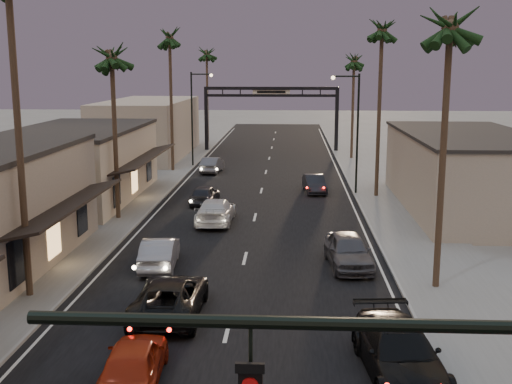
# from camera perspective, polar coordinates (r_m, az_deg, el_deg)

# --- Properties ---
(ground) EXTENTS (200.00, 200.00, 0.00)m
(ground) POSITION_cam_1_polar(r_m,az_deg,el_deg) (44.02, 0.12, -1.37)
(ground) COLOR slate
(ground) RESTS_ON ground
(road) EXTENTS (14.00, 120.00, 0.02)m
(road) POSITION_cam_1_polar(r_m,az_deg,el_deg) (48.91, 0.43, -0.10)
(road) COLOR black
(road) RESTS_ON ground
(sidewalk_left) EXTENTS (5.00, 92.00, 0.12)m
(sidewalk_left) POSITION_cam_1_polar(r_m,az_deg,el_deg) (56.96, -8.83, 1.42)
(sidewalk_left) COLOR slate
(sidewalk_left) RESTS_ON ground
(sidewalk_right) EXTENTS (5.00, 92.00, 0.12)m
(sidewalk_right) POSITION_cam_1_polar(r_m,az_deg,el_deg) (56.21, 10.49, 1.23)
(sidewalk_right) COLOR slate
(sidewalk_right) RESTS_ON ground
(storefront_far) EXTENTS (8.00, 16.00, 5.00)m
(storefront_far) POSITION_cam_1_polar(r_m,az_deg,el_deg) (47.96, -15.47, 2.30)
(storefront_far) COLOR #C2B094
(storefront_far) RESTS_ON ground
(storefront_dist) EXTENTS (8.00, 20.00, 6.00)m
(storefront_dist) POSITION_cam_1_polar(r_m,az_deg,el_deg) (69.92, -9.54, 5.60)
(storefront_dist) COLOR gray
(storefront_dist) RESTS_ON ground
(building_right) EXTENTS (8.00, 18.00, 5.00)m
(building_right) POSITION_cam_1_polar(r_m,az_deg,el_deg) (45.06, 18.21, 1.60)
(building_right) COLOR gray
(building_right) RESTS_ON ground
(arch) EXTENTS (15.20, 0.40, 7.27)m
(arch) POSITION_cam_1_polar(r_m,az_deg,el_deg) (73.07, 1.36, 7.97)
(arch) COLOR black
(arch) RESTS_ON ground
(streetlight_right) EXTENTS (2.13, 0.30, 9.00)m
(streetlight_right) POSITION_cam_1_polar(r_m,az_deg,el_deg) (48.34, 8.70, 6.02)
(streetlight_right) COLOR black
(streetlight_right) RESTS_ON ground
(streetlight_left) EXTENTS (2.13, 0.30, 9.00)m
(streetlight_left) POSITION_cam_1_polar(r_m,az_deg,el_deg) (61.76, -5.47, 7.17)
(streetlight_left) COLOR black
(streetlight_left) RESTS_ON ground
(palm_lc) EXTENTS (3.20, 3.20, 12.20)m
(palm_lc) POSITION_cam_1_polar(r_m,az_deg,el_deg) (40.42, -12.74, 12.20)
(palm_lc) COLOR #38281C
(palm_lc) RESTS_ON ground
(palm_ld) EXTENTS (3.20, 3.20, 14.20)m
(palm_ld) POSITION_cam_1_polar(r_m,az_deg,el_deg) (59.01, -7.70, 13.82)
(palm_ld) COLOR #38281C
(palm_ld) RESTS_ON ground
(palm_ra) EXTENTS (3.20, 3.20, 13.20)m
(palm_ra) POSITION_cam_1_polar(r_m,az_deg,el_deg) (27.74, 16.92, 14.66)
(palm_ra) COLOR #38281C
(palm_ra) RESTS_ON ground
(palm_rb) EXTENTS (3.20, 3.20, 14.20)m
(palm_rb) POSITION_cam_1_polar(r_m,az_deg,el_deg) (47.45, 11.16, 14.41)
(palm_rb) COLOR #38281C
(palm_rb) RESTS_ON ground
(palm_rc) EXTENTS (3.20, 3.20, 12.20)m
(palm_rc) POSITION_cam_1_polar(r_m,az_deg,el_deg) (67.24, 8.72, 11.79)
(palm_rc) COLOR #38281C
(palm_rc) RESTS_ON ground
(palm_far) EXTENTS (3.20, 3.20, 13.20)m
(palm_far) POSITION_cam_1_polar(r_m,az_deg,el_deg) (81.64, -4.41, 12.42)
(palm_far) COLOR #38281C
(palm_far) RESTS_ON ground
(oncoming_red) EXTENTS (2.00, 4.40, 1.47)m
(oncoming_red) POSITION_cam_1_polar(r_m,az_deg,el_deg) (20.35, -10.83, -14.61)
(oncoming_red) COLOR maroon
(oncoming_red) RESTS_ON ground
(oncoming_pickup) EXTENTS (2.58, 5.50, 1.52)m
(oncoming_pickup) POSITION_cam_1_polar(r_m,az_deg,el_deg) (25.27, -7.65, -9.22)
(oncoming_pickup) COLOR black
(oncoming_pickup) RESTS_ON ground
(oncoming_silver) EXTENTS (1.92, 4.56, 1.47)m
(oncoming_silver) POSITION_cam_1_polar(r_m,az_deg,el_deg) (31.20, -8.56, -5.34)
(oncoming_silver) COLOR gray
(oncoming_silver) RESTS_ON ground
(oncoming_white) EXTENTS (2.22, 5.30, 1.53)m
(oncoming_white) POSITION_cam_1_polar(r_m,az_deg,el_deg) (39.54, -3.61, -1.69)
(oncoming_white) COLOR silver
(oncoming_white) RESTS_ON ground
(oncoming_dgrey) EXTENTS (1.95, 4.11, 1.36)m
(oncoming_dgrey) POSITION_cam_1_polar(r_m,az_deg,el_deg) (45.07, -4.60, -0.23)
(oncoming_dgrey) COLOR black
(oncoming_dgrey) RESTS_ON ground
(oncoming_grey_far) EXTENTS (1.85, 4.40, 1.41)m
(oncoming_grey_far) POSITION_cam_1_polar(r_m,az_deg,el_deg) (58.55, -3.94, 2.42)
(oncoming_grey_far) COLOR #535459
(oncoming_grey_far) RESTS_ON ground
(curbside_black) EXTENTS (2.79, 5.70, 1.60)m
(curbside_black) POSITION_cam_1_polar(r_m,az_deg,el_deg) (20.96, 12.62, -13.70)
(curbside_black) COLOR black
(curbside_black) RESTS_ON ground
(curbside_grey) EXTENTS (2.38, 4.94, 1.63)m
(curbside_grey) POSITION_cam_1_polar(r_m,az_deg,el_deg) (31.20, 8.20, -5.18)
(curbside_grey) COLOR #444448
(curbside_grey) RESTS_ON ground
(curbside_far) EXTENTS (1.88, 4.22, 1.35)m
(curbside_far) POSITION_cam_1_polar(r_m,az_deg,el_deg) (49.25, 5.21, 0.72)
(curbside_far) COLOR black
(curbside_far) RESTS_ON ground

